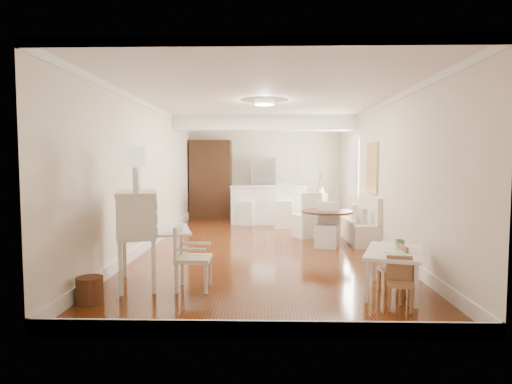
{
  "coord_description": "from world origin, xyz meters",
  "views": [
    {
      "loc": [
        0.04,
        -8.4,
        1.67
      ],
      "look_at": [
        -0.17,
        0.3,
        1.06
      ],
      "focal_mm": 30.0,
      "sensor_mm": 36.0,
      "label": 1
    }
  ],
  "objects_px": {
    "slip_chair_far": "(306,215)",
    "kids_table": "(393,272)",
    "secretary_bureau": "(138,238)",
    "bar_stool_right": "(284,206)",
    "bar_stool_left": "(247,206)",
    "wicker_basket": "(90,290)",
    "dining_table": "(327,228)",
    "gustavian_armchair": "(194,257)",
    "breakfast_counter": "(269,205)",
    "kids_chair_c": "(400,283)",
    "slip_chair_near": "(327,225)",
    "pantry_cabinet": "(211,180)",
    "sideboard": "(320,208)",
    "fridge": "(275,188)",
    "kids_chair_a": "(402,281)",
    "kids_chair_b": "(392,269)"
  },
  "relations": [
    {
      "from": "slip_chair_far",
      "to": "kids_table",
      "type": "bearing_deg",
      "value": 74.81
    },
    {
      "from": "secretary_bureau",
      "to": "bar_stool_right",
      "type": "height_order",
      "value": "secretary_bureau"
    },
    {
      "from": "secretary_bureau",
      "to": "kids_table",
      "type": "xyz_separation_m",
      "value": [
        3.35,
        -0.3,
        -0.37
      ]
    },
    {
      "from": "kids_table",
      "to": "bar_stool_left",
      "type": "height_order",
      "value": "bar_stool_left"
    },
    {
      "from": "slip_chair_far",
      "to": "bar_stool_left",
      "type": "distance_m",
      "value": 2.33
    },
    {
      "from": "wicker_basket",
      "to": "bar_stool_left",
      "type": "relative_size",
      "value": 0.31
    },
    {
      "from": "dining_table",
      "to": "gustavian_armchair",
      "type": "bearing_deg",
      "value": -125.38
    },
    {
      "from": "breakfast_counter",
      "to": "bar_stool_left",
      "type": "distance_m",
      "value": 0.61
    },
    {
      "from": "kids_chair_c",
      "to": "slip_chair_near",
      "type": "relative_size",
      "value": 0.68
    },
    {
      "from": "dining_table",
      "to": "kids_chair_c",
      "type": "bearing_deg",
      "value": -85.56
    },
    {
      "from": "bar_stool_left",
      "to": "wicker_basket",
      "type": "bearing_deg",
      "value": -89.06
    },
    {
      "from": "kids_table",
      "to": "pantry_cabinet",
      "type": "bearing_deg",
      "value": 114.29
    },
    {
      "from": "wicker_basket",
      "to": "sideboard",
      "type": "relative_size",
      "value": 0.37
    },
    {
      "from": "kids_chair_c",
      "to": "pantry_cabinet",
      "type": "bearing_deg",
      "value": 123.98
    },
    {
      "from": "gustavian_armchair",
      "to": "fridge",
      "type": "distance_m",
      "value": 7.18
    },
    {
      "from": "gustavian_armchair",
      "to": "kids_chair_c",
      "type": "distance_m",
      "value": 2.57
    },
    {
      "from": "kids_chair_c",
      "to": "sideboard",
      "type": "relative_size",
      "value": 0.72
    },
    {
      "from": "kids_chair_a",
      "to": "kids_chair_c",
      "type": "height_order",
      "value": "kids_chair_c"
    },
    {
      "from": "kids_chair_b",
      "to": "breakfast_counter",
      "type": "bearing_deg",
      "value": -169.16
    },
    {
      "from": "bar_stool_right",
      "to": "breakfast_counter",
      "type": "bearing_deg",
      "value": 123.15
    },
    {
      "from": "breakfast_counter",
      "to": "fridge",
      "type": "relative_size",
      "value": 1.14
    },
    {
      "from": "slip_chair_near",
      "to": "sideboard",
      "type": "relative_size",
      "value": 1.06
    },
    {
      "from": "kids_chair_b",
      "to": "slip_chair_far",
      "type": "relative_size",
      "value": 0.63
    },
    {
      "from": "kids_chair_c",
      "to": "bar_stool_left",
      "type": "xyz_separation_m",
      "value": [
        -2.02,
        6.5,
        0.21
      ]
    },
    {
      "from": "kids_chair_a",
      "to": "bar_stool_left",
      "type": "distance_m",
      "value": 6.61
    },
    {
      "from": "fridge",
      "to": "kids_chair_b",
      "type": "bearing_deg",
      "value": -79.51
    },
    {
      "from": "kids_table",
      "to": "bar_stool_right",
      "type": "relative_size",
      "value": 0.98
    },
    {
      "from": "kids_chair_b",
      "to": "slip_chair_far",
      "type": "height_order",
      "value": "slip_chair_far"
    },
    {
      "from": "breakfast_counter",
      "to": "bar_stool_left",
      "type": "height_order",
      "value": "breakfast_counter"
    },
    {
      "from": "wicker_basket",
      "to": "kids_chair_a",
      "type": "xyz_separation_m",
      "value": [
        3.71,
        0.12,
        0.1
      ]
    },
    {
      "from": "secretary_bureau",
      "to": "fridge",
      "type": "bearing_deg",
      "value": 58.39
    },
    {
      "from": "wicker_basket",
      "to": "slip_chair_far",
      "type": "relative_size",
      "value": 0.31
    },
    {
      "from": "secretary_bureau",
      "to": "bar_stool_left",
      "type": "height_order",
      "value": "secretary_bureau"
    },
    {
      "from": "wicker_basket",
      "to": "bar_stool_right",
      "type": "distance_m",
      "value": 6.39
    },
    {
      "from": "kids_chair_c",
      "to": "breakfast_counter",
      "type": "bearing_deg",
      "value": 114.16
    },
    {
      "from": "pantry_cabinet",
      "to": "kids_chair_a",
      "type": "bearing_deg",
      "value": -66.67
    },
    {
      "from": "kids_chair_a",
      "to": "kids_chair_b",
      "type": "bearing_deg",
      "value": 161.15
    },
    {
      "from": "kids_chair_a",
      "to": "slip_chair_far",
      "type": "bearing_deg",
      "value": 166.16
    },
    {
      "from": "kids_table",
      "to": "fridge",
      "type": "distance_m",
      "value": 7.33
    },
    {
      "from": "wicker_basket",
      "to": "breakfast_counter",
      "type": "bearing_deg",
      "value": 71.94
    },
    {
      "from": "wicker_basket",
      "to": "kids_chair_c",
      "type": "bearing_deg",
      "value": -2.01
    },
    {
      "from": "fridge",
      "to": "bar_stool_left",
      "type": "bearing_deg",
      "value": -121.18
    },
    {
      "from": "breakfast_counter",
      "to": "sideboard",
      "type": "distance_m",
      "value": 1.44
    },
    {
      "from": "gustavian_armchair",
      "to": "dining_table",
      "type": "distance_m",
      "value": 3.75
    },
    {
      "from": "wicker_basket",
      "to": "kids_table",
      "type": "distance_m",
      "value": 3.73
    },
    {
      "from": "kids_chair_b",
      "to": "kids_chair_c",
      "type": "distance_m",
      "value": 0.58
    },
    {
      "from": "gustavian_armchair",
      "to": "bar_stool_left",
      "type": "height_order",
      "value": "bar_stool_left"
    },
    {
      "from": "secretary_bureau",
      "to": "slip_chair_near",
      "type": "xyz_separation_m",
      "value": [
        2.92,
        2.63,
        -0.2
      ]
    },
    {
      "from": "kids_chair_b",
      "to": "slip_chair_near",
      "type": "xyz_separation_m",
      "value": [
        -0.41,
        2.94,
        0.12
      ]
    },
    {
      "from": "breakfast_counter",
      "to": "fridge",
      "type": "height_order",
      "value": "fridge"
    }
  ]
}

